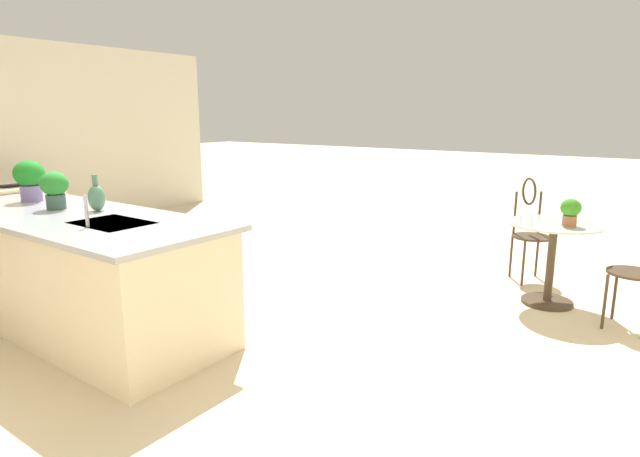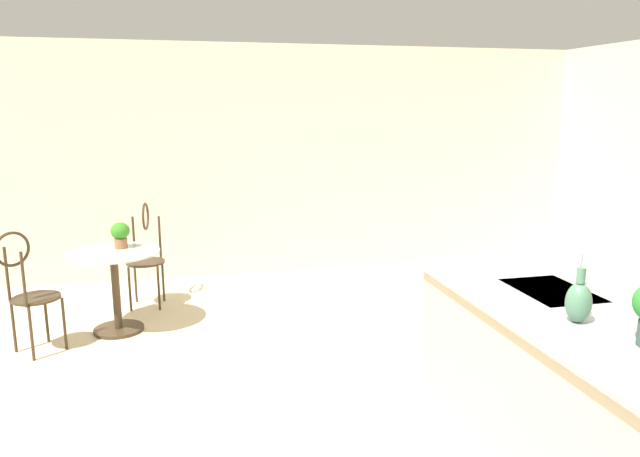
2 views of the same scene
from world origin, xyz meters
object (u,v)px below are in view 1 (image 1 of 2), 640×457
(writing_desk, at_px, (13,205))
(potted_plant_counter_far, at_px, (30,178))
(bistro_table, at_px, (551,256))
(potted_plant_on_table, at_px, (571,210))
(potted_plant_counter_near, at_px, (54,188))
(chair_near_window, at_px, (531,225))
(vase_on_counter, at_px, (97,197))
(keyboard, at_px, (18,185))

(writing_desk, xyz_separation_m, potted_plant_counter_far, (-2.50, 0.91, 0.62))
(bistro_table, bearing_deg, writing_desk, 15.36)
(potted_plant_on_table, bearing_deg, potted_plant_counter_near, 38.45)
(chair_near_window, xyz_separation_m, potted_plant_counter_near, (2.85, 3.33, 0.52))
(chair_near_window, distance_m, potted_plant_counter_far, 4.74)
(writing_desk, bearing_deg, vase_on_counter, 166.14)
(potted_plant_counter_near, bearing_deg, bistro_table, -139.84)
(chair_near_window, bearing_deg, keyboard, 20.78)
(potted_plant_counter_far, height_order, vase_on_counter, potted_plant_counter_far)
(bistro_table, height_order, potted_plant_counter_near, potted_plant_counter_near)
(bistro_table, bearing_deg, potted_plant_counter_far, 35.03)
(writing_desk, relative_size, vase_on_counter, 4.17)
(potted_plant_counter_far, bearing_deg, vase_on_counter, -175.37)
(writing_desk, relative_size, potted_plant_counter_near, 3.94)
(keyboard, bearing_deg, potted_plant_counter_near, 160.56)
(bistro_table, distance_m, potted_plant_on_table, 0.45)
(potted_plant_on_table, xyz_separation_m, potted_plant_counter_near, (3.33, 2.64, 0.22))
(chair_near_window, xyz_separation_m, writing_desk, (5.90, 2.35, -0.06))
(writing_desk, relative_size, potted_plant_on_table, 5.12)
(bistro_table, relative_size, potted_plant_on_table, 3.41)
(keyboard, distance_m, vase_on_counter, 3.56)
(vase_on_counter, bearing_deg, chair_near_window, -128.13)
(writing_desk, height_order, potted_plant_on_table, potted_plant_on_table)
(chair_near_window, height_order, potted_plant_on_table, chair_near_window)
(chair_near_window, bearing_deg, writing_desk, 21.69)
(bistro_table, relative_size, keyboard, 1.82)
(bistro_table, bearing_deg, chair_near_window, -60.92)
(chair_near_window, bearing_deg, bistro_table, 119.08)
(bistro_table, height_order, writing_desk, same)
(potted_plant_on_table, distance_m, vase_on_counter, 3.89)
(writing_desk, distance_m, vase_on_counter, 3.54)
(bistro_table, xyz_separation_m, writing_desk, (6.25, 1.72, 0.06))
(potted_plant_counter_near, xyz_separation_m, potted_plant_counter_far, (0.55, -0.07, 0.03))
(chair_near_window, relative_size, potted_plant_counter_near, 3.43)
(potted_plant_on_table, distance_m, potted_plant_counter_far, 4.66)
(chair_near_window, relative_size, vase_on_counter, 3.62)
(chair_near_window, height_order, vase_on_counter, vase_on_counter)
(writing_desk, distance_m, potted_plant_counter_near, 3.26)
(potted_plant_counter_near, height_order, potted_plant_counter_far, potted_plant_counter_far)
(writing_desk, height_order, vase_on_counter, vase_on_counter)
(writing_desk, bearing_deg, potted_plant_on_table, -165.42)
(potted_plant_counter_near, bearing_deg, writing_desk, -17.87)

